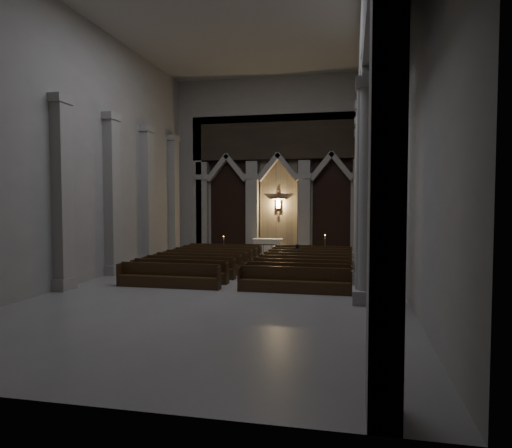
% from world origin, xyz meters
% --- Properties ---
extents(room, '(24.00, 24.10, 12.00)m').
position_xyz_m(room, '(0.00, 0.00, 7.60)').
color(room, gray).
rests_on(room, ground).
extents(sanctuary_wall, '(14.00, 0.77, 12.00)m').
position_xyz_m(sanctuary_wall, '(0.00, 11.54, 6.62)').
color(sanctuary_wall, '#9F9C94').
rests_on(sanctuary_wall, ground).
extents(right_arcade, '(1.00, 24.00, 12.00)m').
position_xyz_m(right_arcade, '(5.50, 1.33, 7.83)').
color(right_arcade, '#9F9C94').
rests_on(right_arcade, ground).
extents(left_pilasters, '(0.60, 13.00, 8.03)m').
position_xyz_m(left_pilasters, '(-6.75, 3.50, 3.91)').
color(left_pilasters, '#9F9C94').
rests_on(left_pilasters, ground).
extents(sanctuary_step, '(8.50, 2.60, 0.15)m').
position_xyz_m(sanctuary_step, '(0.00, 10.60, 0.07)').
color(sanctuary_step, '#9F9C94').
rests_on(sanctuary_step, ground).
extents(altar, '(1.98, 0.79, 1.01)m').
position_xyz_m(altar, '(-0.54, 10.64, 0.66)').
color(altar, beige).
rests_on(altar, sanctuary_step).
extents(altar_rail, '(4.98, 0.09, 0.98)m').
position_xyz_m(altar_rail, '(0.00, 8.82, 0.65)').
color(altar_rail, black).
rests_on(altar_rail, ground).
extents(candle_stand_left, '(0.23, 0.23, 1.38)m').
position_xyz_m(candle_stand_left, '(-3.27, 9.49, 0.38)').
color(candle_stand_left, olive).
rests_on(candle_stand_left, ground).
extents(candle_stand_right, '(0.26, 0.26, 1.55)m').
position_xyz_m(candle_stand_right, '(3.31, 9.73, 0.42)').
color(candle_stand_right, olive).
rests_on(candle_stand_right, ground).
extents(pews, '(9.99, 9.28, 1.02)m').
position_xyz_m(pews, '(0.00, 3.27, 0.33)').
color(pews, black).
rests_on(pews, ground).
extents(worshipper, '(0.54, 0.46, 1.26)m').
position_xyz_m(worshipper, '(1.99, 6.16, 0.63)').
color(worshipper, black).
rests_on(worshipper, ground).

